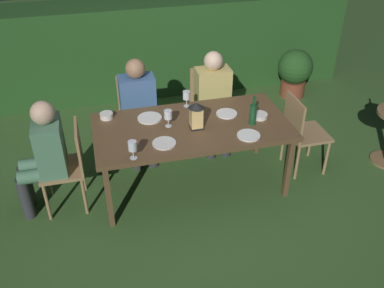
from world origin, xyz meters
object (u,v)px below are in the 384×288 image
(plate_b, at_px, (249,135))
(dining_table, at_px, (192,130))
(chair_side_right_b, at_px, (209,101))
(wine_glass_b, at_px, (133,147))
(chair_side_right_a, at_px, (137,110))
(plate_d, at_px, (164,143))
(lantern_centerpiece, at_px, (196,114))
(chair_head_near, at_px, (69,163))
(person_in_mustard, at_px, (214,97))
(chair_head_far, at_px, (302,130))
(person_in_green, at_px, (44,153))
(wine_glass_a, at_px, (186,96))
(plate_a, at_px, (150,118))
(wine_glass_c, at_px, (168,115))
(person_in_blue, at_px, (139,106))
(potted_plant_by_hedge, at_px, (295,71))
(plate_c, at_px, (227,114))
(bowl_bread, at_px, (107,115))
(bowl_olives, at_px, (260,116))
(green_bottle_on_table, at_px, (253,114))

(plate_b, bearing_deg, dining_table, 145.46)
(chair_side_right_b, bearing_deg, wine_glass_b, -129.47)
(chair_side_right_a, height_order, plate_d, chair_side_right_a)
(dining_table, relative_size, lantern_centerpiece, 7.10)
(chair_head_near, bearing_deg, person_in_mustard, 22.45)
(chair_side_right_b, height_order, person_in_mustard, person_in_mustard)
(chair_side_right_a, height_order, chair_head_near, same)
(chair_head_far, height_order, person_in_green, person_in_green)
(wine_glass_a, height_order, plate_a, wine_glass_a)
(chair_head_far, bearing_deg, chair_head_near, 180.00)
(chair_head_far, relative_size, wine_glass_c, 5.15)
(plate_d, bearing_deg, chair_side_right_b, 56.26)
(chair_side_right_a, bearing_deg, person_in_blue, -90.00)
(plate_d, relative_size, potted_plant_by_hedge, 0.31)
(person_in_green, bearing_deg, potted_plant_by_hedge, 26.33)
(plate_c, relative_size, plate_d, 0.97)
(chair_side_right_a, height_order, bowl_bread, chair_side_right_a)
(chair_head_near, xyz_separation_m, lantern_centerpiece, (1.22, -0.05, 0.39))
(plate_a, relative_size, plate_c, 1.14)
(chair_side_right_b, height_order, plate_a, chair_side_right_b)
(dining_table, bearing_deg, bowl_olives, -1.66)
(chair_side_right_b, xyz_separation_m, plate_c, (-0.03, -0.74, 0.25))
(chair_head_near, distance_m, bowl_olives, 1.89)
(plate_a, bearing_deg, dining_table, -30.89)
(plate_d, relative_size, bowl_bread, 1.67)
(wine_glass_b, relative_size, wine_glass_c, 1.00)
(plate_a, relative_size, plate_d, 1.11)
(chair_side_right_a, relative_size, chair_side_right_b, 1.00)
(wine_glass_a, height_order, potted_plant_by_hedge, wine_glass_a)
(person_in_green, relative_size, green_bottle_on_table, 3.96)
(potted_plant_by_hedge, bearing_deg, wine_glass_c, -143.29)
(chair_side_right_a, relative_size, plate_d, 4.03)
(bowl_olives, bearing_deg, chair_head_far, 2.25)
(dining_table, bearing_deg, plate_d, -141.78)
(dining_table, height_order, lantern_centerpiece, lantern_centerpiece)
(bowl_olives, height_order, potted_plant_by_hedge, bowl_olives)
(chair_head_far, distance_m, chair_side_right_a, 1.83)
(dining_table, relative_size, chair_head_far, 2.16)
(person_in_blue, xyz_separation_m, bowl_olives, (1.11, -0.69, 0.11))
(plate_b, relative_size, potted_plant_by_hedge, 0.31)
(bowl_olives, bearing_deg, wine_glass_b, -163.60)
(green_bottle_on_table, bearing_deg, bowl_olives, 39.21)
(dining_table, bearing_deg, plate_c, 17.19)
(chair_side_right_b, distance_m, plate_d, 1.36)
(plate_c, bearing_deg, potted_plant_by_hedge, 44.84)
(person_in_green, relative_size, plate_d, 5.33)
(dining_table, distance_m, chair_side_right_b, 0.98)
(dining_table, height_order, chair_head_far, chair_head_far)
(person_in_blue, height_order, plate_a, person_in_blue)
(chair_head_near, xyz_separation_m, plate_c, (1.58, 0.12, 0.25))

